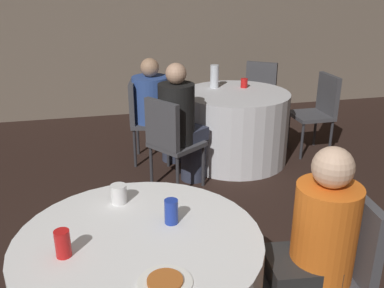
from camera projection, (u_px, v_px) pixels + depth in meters
The scene contains 16 objects.
wall_back at pixel (112, 12), 5.62m from camera, with size 16.00×0.06×2.80m.
table_far at pixel (235, 127), 4.49m from camera, with size 1.10×1.10×0.74m.
chair_near_east at pixel (338, 261), 2.13m from camera, with size 0.44×0.44×0.87m.
chair_far_northeast at pixel (259, 91), 5.26m from camera, with size 0.56×0.56×0.87m.
chair_far_southwest at pixel (170, 137), 3.77m from camera, with size 0.56×0.56×0.87m.
chair_far_east at pixel (319, 107), 4.65m from camera, with size 0.41×0.41×0.87m.
chair_far_west at pixel (143, 114), 4.41m from camera, with size 0.47×0.47×0.87m.
person_blue_shirt at pixel (158, 109), 4.40m from camera, with size 0.52×0.41×1.09m.
person_orange_shirt at pixel (307, 256), 2.09m from camera, with size 0.49×0.33×1.13m.
person_black_shirt at pixel (182, 126), 3.86m from camera, with size 0.47×0.44×1.16m.
pizza_plate_near at pixel (165, 282), 1.65m from camera, with size 0.22×0.22×0.02m.
soda_can_red at pixel (63, 244), 1.79m from camera, with size 0.07×0.07×0.12m.
soda_can_blue at pixel (171, 212), 2.03m from camera, with size 0.07×0.07×0.12m.
cup_near at pixel (119, 194), 2.22m from camera, with size 0.08×0.08×0.10m.
bottle_far at pixel (214, 76), 4.50m from camera, with size 0.09×0.09×0.24m.
cup_far at pixel (244, 83), 4.53m from camera, with size 0.07×0.07×0.10m.
Camera 1 is at (-0.28, -1.55, 1.84)m, focal length 40.00 mm.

